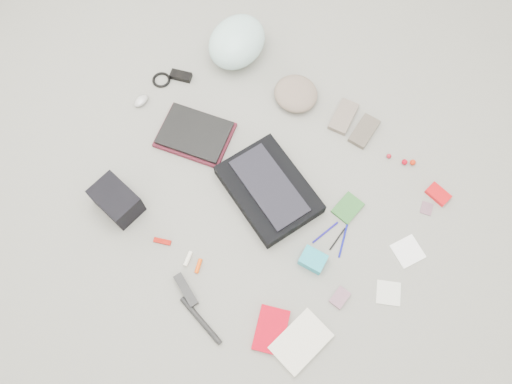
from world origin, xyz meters
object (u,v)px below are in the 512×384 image
Objects in this scene: laptop at (195,133)px; camera_bag at (117,200)px; book_red at (271,330)px; accordion_wallet at (313,260)px; messenger_bag at (269,190)px; bike_helmet at (237,42)px.

laptop is 1.55× the size of camera_bag.
book_red is 0.35m from accordion_wallet.
messenger_bag reaches higher than book_red.
messenger_bag is 4.16× the size of accordion_wallet.
accordion_wallet is at bearing -28.21° from laptop.
book_red is at bearing 3.85° from camera_bag.
laptop is 0.96× the size of bike_helmet.
messenger_bag is 1.40× the size of laptop.
camera_bag is (0.09, -1.00, -0.03)m from bike_helmet.
book_red is (0.89, -0.02, -0.06)m from camera_bag.
laptop is at bearing 160.57° from accordion_wallet.
bike_helmet reaches higher than accordion_wallet.
camera_bag is 1.92× the size of accordion_wallet.
bike_helmet is 1.61× the size of camera_bag.
bike_helmet is 3.09× the size of accordion_wallet.
camera_bag is at bearing 154.88° from book_red.
accordion_wallet is at bearing -3.36° from messenger_bag.
messenger_bag is 0.69m from camera_bag.
messenger_bag is at bearing 149.57° from accordion_wallet.
book_red is (0.85, -0.51, -0.02)m from laptop.
messenger_bag reaches higher than laptop.
camera_bag is (-0.51, -0.47, 0.03)m from messenger_bag.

